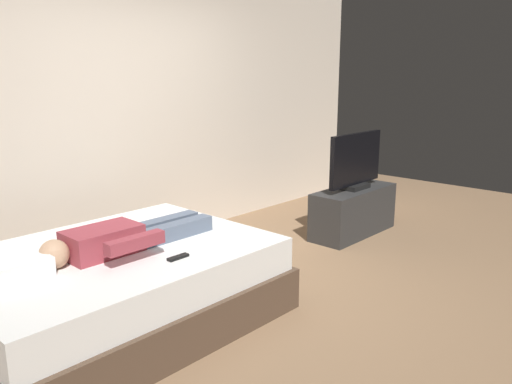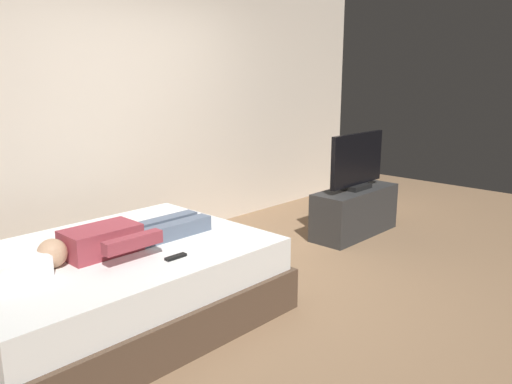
# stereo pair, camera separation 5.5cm
# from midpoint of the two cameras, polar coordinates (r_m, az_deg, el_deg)

# --- Properties ---
(ground_plane) EXTENTS (10.00, 10.00, 0.00)m
(ground_plane) POSITION_cam_midpoint_polar(r_m,az_deg,el_deg) (4.05, 0.75, -11.56)
(ground_plane) COLOR #8C6B4C
(back_wall) EXTENTS (6.40, 0.10, 2.80)m
(back_wall) POSITION_cam_midpoint_polar(r_m,az_deg,el_deg) (5.29, -10.74, 9.78)
(back_wall) COLOR beige
(back_wall) RESTS_ON ground
(bed) EXTENTS (2.09, 1.55, 0.54)m
(bed) POSITION_cam_midpoint_polar(r_m,az_deg,el_deg) (3.68, -15.13, -10.17)
(bed) COLOR brown
(bed) RESTS_ON ground
(person) EXTENTS (1.26, 0.46, 0.18)m
(person) POSITION_cam_midpoint_polar(r_m,az_deg,el_deg) (3.53, -14.58, -4.99)
(person) COLOR #993842
(person) RESTS_ON bed
(remote) EXTENTS (0.15, 0.04, 0.02)m
(remote) POSITION_cam_midpoint_polar(r_m,az_deg,el_deg) (3.31, -8.51, -7.21)
(remote) COLOR black
(remote) RESTS_ON bed
(tv_stand) EXTENTS (1.10, 0.40, 0.50)m
(tv_stand) POSITION_cam_midpoint_polar(r_m,az_deg,el_deg) (5.54, 11.30, -2.18)
(tv_stand) COLOR #2D2D2D
(tv_stand) RESTS_ON ground
(tv) EXTENTS (0.88, 0.20, 0.59)m
(tv) POSITION_cam_midpoint_polar(r_m,az_deg,el_deg) (5.43, 11.55, 3.28)
(tv) COLOR black
(tv) RESTS_ON tv_stand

